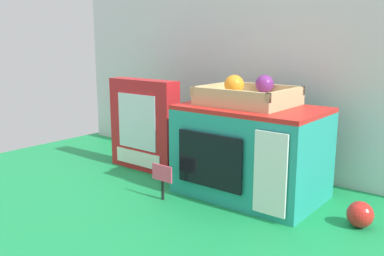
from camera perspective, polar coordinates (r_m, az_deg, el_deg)
ground_plane at (r=1.30m, az=2.32°, el=-7.58°), size 1.70×1.70×0.00m
display_back_panel at (r=1.43m, az=8.29°, el=10.25°), size 1.61×0.03×0.79m
toy_microwave at (r=1.18m, az=7.87°, el=-3.22°), size 0.39×0.26×0.26m
food_groups_crate at (r=1.19m, az=7.67°, el=4.34°), size 0.24×0.21×0.08m
cookie_set_box at (r=1.42m, az=-6.58°, el=0.42°), size 0.27×0.07×0.31m
price_sign at (r=1.15m, az=-4.10°, el=-6.66°), size 0.07×0.01×0.10m
loose_toy_apple at (r=1.08m, az=21.98°, el=-10.89°), size 0.06×0.06×0.06m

